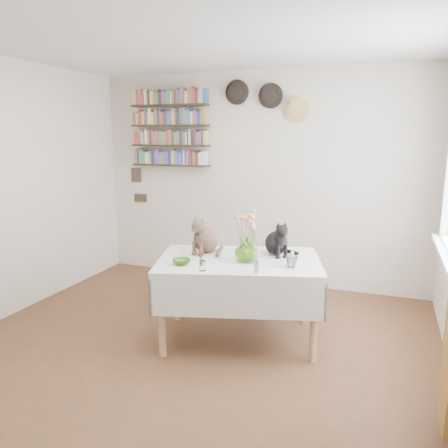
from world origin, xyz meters
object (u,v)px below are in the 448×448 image
at_px(black_cat, 276,237).
at_px(flower_vase, 247,250).
at_px(tabby_cat, 206,233).
at_px(bookshelf_unit, 170,129).
at_px(dining_table, 239,279).

distance_m(black_cat, flower_vase, 0.36).
xyz_separation_m(tabby_cat, flower_vase, (0.43, -0.16, -0.07)).
distance_m(tabby_cat, bookshelf_unit, 1.97).
bearing_deg(flower_vase, black_cat, 60.38).
relative_size(dining_table, black_cat, 4.88).
height_order(black_cat, bookshelf_unit, bookshelf_unit).
xyz_separation_m(dining_table, flower_vase, (0.08, -0.05, 0.28)).
bearing_deg(tabby_cat, bookshelf_unit, 139.78).
bearing_deg(tabby_cat, black_cat, 25.92).
height_order(tabby_cat, bookshelf_unit, bookshelf_unit).
bearing_deg(dining_table, tabby_cat, 162.04).
height_order(flower_vase, bookshelf_unit, bookshelf_unit).
xyz_separation_m(flower_vase, bookshelf_unit, (-1.49, 1.54, 1.01)).
xyz_separation_m(tabby_cat, black_cat, (0.61, 0.15, -0.01)).
distance_m(flower_vase, bookshelf_unit, 2.37).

